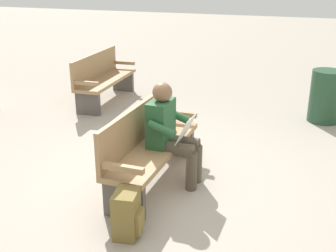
# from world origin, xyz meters

# --- Properties ---
(ground_plane) EXTENTS (40.00, 40.00, 0.00)m
(ground_plane) POSITION_xyz_m (0.00, 0.00, 0.00)
(ground_plane) COLOR #A89E8E
(bench_near) EXTENTS (1.81, 0.50, 0.90)m
(bench_near) POSITION_xyz_m (0.00, -0.07, 0.46)
(bench_near) COLOR #9E7A51
(bench_near) RESTS_ON ground
(person_seated) EXTENTS (0.57, 0.58, 1.18)m
(person_seated) POSITION_xyz_m (-0.08, 0.16, 0.63)
(person_seated) COLOR #23512D
(person_seated) RESTS_ON ground
(backpack) EXTENTS (0.32, 0.29, 0.45)m
(backpack) POSITION_xyz_m (1.05, 0.17, 0.22)
(backpack) COLOR brown
(backpack) RESTS_ON ground
(bench_far) EXTENTS (1.83, 0.63, 0.90)m
(bench_far) POSITION_xyz_m (-2.63, -2.13, 0.46)
(bench_far) COLOR #9E7A51
(bench_far) RESTS_ON ground
(trash_bin) EXTENTS (0.50, 0.50, 0.84)m
(trash_bin) POSITION_xyz_m (-2.93, 1.76, 0.42)
(trash_bin) COLOR #23472D
(trash_bin) RESTS_ON ground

